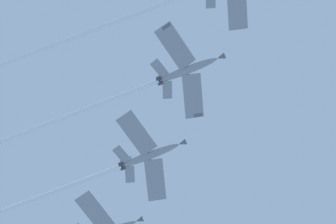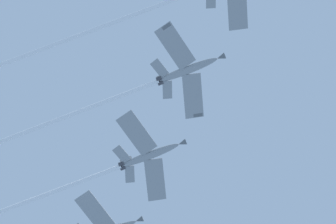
{
  "view_description": "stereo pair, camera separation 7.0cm",
  "coord_description": "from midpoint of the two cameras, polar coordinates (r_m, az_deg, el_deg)",
  "views": [
    {
      "loc": [
        -6.55,
        -8.71,
        1.86
      ],
      "look_at": [
        -51.98,
        18.11,
        130.32
      ],
      "focal_mm": 77.62,
      "sensor_mm": 36.0,
      "label": 1
    },
    {
      "loc": [
        -6.59,
        -8.77,
        1.86
      ],
      "look_at": [
        -51.98,
        18.11,
        130.32
      ],
      "focal_mm": 77.62,
      "sensor_mm": 36.0,
      "label": 2
    }
  ],
  "objects": [
    {
      "name": "jet_second",
      "position": [
        137.37,
        -2.37,
        1.82
      ],
      "size": [
        43.32,
        39.05,
        10.59
      ],
      "color": "gray"
    },
    {
      "name": "jet_third",
      "position": [
        141.39,
        -4.91,
        -4.72
      ],
      "size": [
        40.46,
        36.58,
        9.07
      ],
      "color": "gray"
    }
  ]
}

